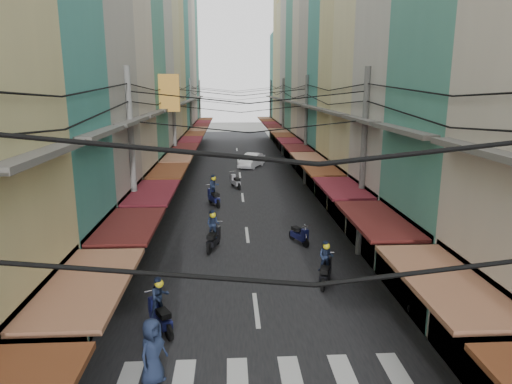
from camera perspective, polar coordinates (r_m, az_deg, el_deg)
name	(u,v)px	position (r m, az deg, el deg)	size (l,w,h in m)	color
ground	(253,285)	(17.74, -0.35, -11.56)	(160.00, 160.00, 0.00)	#63635F
road	(240,180)	(36.86, -1.95, 1.53)	(10.00, 80.00, 0.02)	black
sidewalk_left	(159,181)	(37.28, -11.99, 1.41)	(3.00, 80.00, 0.06)	gray
sidewalk_right	(320,179)	(37.56, 8.01, 1.66)	(3.00, 80.00, 0.06)	gray
building_row_left	(124,50)	(33.51, -16.21, 16.68)	(7.80, 67.67, 23.70)	beige
building_row_right	(354,56)	(33.76, 12.21, 16.24)	(7.80, 68.98, 22.59)	teal
utility_poles	(242,98)	(31.13, -1.82, 11.60)	(10.20, 66.13, 8.20)	slate
white_car	(252,167)	(42.74, -0.54, 3.13)	(4.52, 1.77, 1.60)	white
bicycle	(464,304)	(17.89, 24.55, -12.59)	(0.59, 1.57, 1.08)	black
moving_scooters	(234,218)	(24.41, -2.71, -3.23)	(6.27, 32.43, 1.96)	black
parked_scooters	(405,318)	(15.16, 18.10, -14.77)	(13.39, 14.93, 1.01)	black
pedestrians	(160,249)	(18.82, -11.91, -7.02)	(12.14, 22.17, 2.23)	black
market_umbrella	(457,250)	(16.38, 23.80, -6.64)	(2.35, 2.35, 2.48)	#B2B2B7
traffic_sign	(477,290)	(13.91, 25.92, -10.91)	(0.10, 0.62, 2.83)	slate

